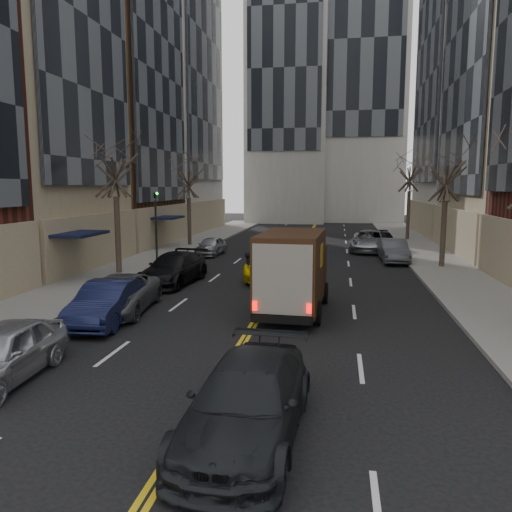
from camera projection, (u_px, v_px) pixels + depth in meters
The scene contains 20 objects.
sidewalk_left at pixel (161, 256), 33.79m from camera, with size 4.00×66.00×0.15m, color slate.
sidewalk_right at pixel (438, 262), 30.88m from camera, with size 4.00×66.00×0.15m, color slate.
streetwall_left at pixel (79, 38), 36.60m from camera, with size 14.00×49.50×36.00m.
tree_lf_mid at pixel (114, 151), 26.01m from camera, with size 3.20×3.20×8.91m.
tree_lf_far at pixel (188, 169), 38.78m from camera, with size 3.20×3.20×8.12m.
tree_rt_mid at pixel (447, 161), 28.10m from camera, with size 3.20×3.20×8.32m.
tree_rt_far at pixel (410, 162), 42.67m from camera, with size 3.20×3.20×9.11m.
traffic_signal at pixel (156, 221), 28.26m from camera, with size 0.29×0.26×4.70m.
ups_truck at pixel (293, 272), 18.70m from camera, with size 2.54×5.78×3.11m.
observer_sedan at pixel (247, 401), 9.47m from camera, with size 2.28×5.16×1.47m.
taxi at pixel (276, 264), 25.75m from camera, with size 2.64×5.73×1.59m, color yellow.
pedestrian at pixel (248, 269), 24.22m from camera, with size 0.57×0.38×1.57m, color black.
parked_lf_a at pixel (1, 353), 12.20m from camera, with size 1.72×4.27×1.45m, color #ADAFB5.
parked_lf_b at pixel (107, 303), 17.43m from camera, with size 1.55×4.43×1.46m, color #101534.
parked_lf_c at pixel (119, 294), 18.92m from camera, with size 2.30×4.98×1.38m, color #4E5055.
parked_lf_d at pixel (174, 269), 24.45m from camera, with size 2.11×5.19×1.51m, color black.
parked_lf_e at pixel (211, 246), 34.47m from camera, with size 1.50×3.73×1.27m, color #96989D.
parked_rt_a at pixel (394, 251), 31.37m from camera, with size 1.54×4.42×1.46m, color #45464C.
parked_rt_b at pixel (369, 241), 36.45m from camera, with size 2.57×5.58×1.55m, color #A4A8AC.
parked_rt_c at pixel (382, 241), 36.91m from camera, with size 1.96×4.82×1.40m, color black.
Camera 1 is at (2.83, -4.96, 4.80)m, focal length 35.00 mm.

